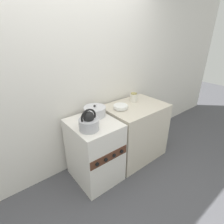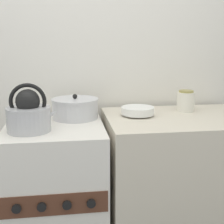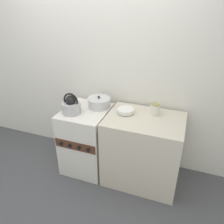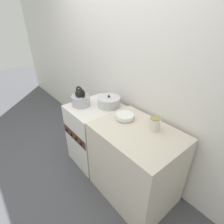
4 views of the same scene
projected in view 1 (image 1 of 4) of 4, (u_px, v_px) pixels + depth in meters
name	position (u px, v px, depth m)	size (l,w,h in m)	color
ground_plane	(110.00, 189.00, 2.21)	(12.00, 12.00, 0.00)	#4C4C51
wall_back	(74.00, 81.00, 2.18)	(7.00, 0.06, 2.50)	silver
stove	(95.00, 151.00, 2.26)	(0.54, 0.65, 0.83)	silver
counter	(134.00, 131.00, 2.67)	(0.87, 0.64, 0.86)	beige
kettle	(89.00, 122.00, 1.89)	(0.27, 0.22, 0.25)	#B2B2B7
cooking_pot	(95.00, 111.00, 2.22)	(0.28, 0.28, 0.15)	silver
enamel_bowl	(121.00, 107.00, 2.37)	(0.20, 0.20, 0.05)	white
storage_jar	(134.00, 97.00, 2.60)	(0.11, 0.11, 0.13)	silver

